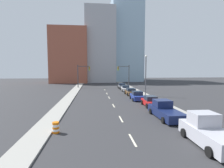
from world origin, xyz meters
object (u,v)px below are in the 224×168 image
traffic_signal_right (126,73)px  sedan_red (150,102)px  traffic_barrel (56,128)px  street_lamp (146,72)px  sedan_brown (131,92)px  traffic_signal_left (81,73)px  sedan_white (125,88)px  sedan_gray (122,86)px  pickup_truck_navy (165,111)px  sedan_blue (137,96)px  pickup_truck_silver (208,132)px

traffic_signal_right → sedan_red: size_ratio=1.54×
traffic_barrel → street_lamp: 23.80m
sedan_red → sedan_brown: (-0.44, 11.27, -0.05)m
traffic_signal_left → traffic_signal_right: 12.85m
sedan_white → sedan_gray: size_ratio=1.05×
sedan_brown → sedan_gray: 12.09m
traffic_barrel → sedan_white: sedan_white is taller
pickup_truck_navy → sedan_blue: 11.21m
sedan_blue → traffic_signal_left: bearing=120.5°
pickup_truck_silver → sedan_blue: 18.28m
street_lamp → sedan_white: 9.64m
pickup_truck_silver → pickup_truck_navy: 7.07m
traffic_signal_left → sedan_red: bearing=-65.6°
sedan_red → street_lamp: bearing=78.4°
sedan_brown → sedan_red: bearing=-88.8°
sedan_gray → pickup_truck_navy: bearing=-87.5°
traffic_signal_left → sedan_brown: (11.22, -14.46, -3.52)m
traffic_barrel → pickup_truck_navy: (11.12, 3.61, 0.29)m
street_lamp → pickup_truck_navy: bearing=-99.2°
sedan_white → sedan_red: bearing=-86.6°
traffic_signal_right → pickup_truck_navy: (-1.52, -31.65, -3.40)m
pickup_truck_silver → sedan_white: (-0.27, 30.87, -0.24)m
sedan_red → sedan_brown: size_ratio=1.01×
traffic_barrel → sedan_brown: bearing=62.1°
sedan_brown → sedan_gray: (0.10, 12.09, 0.02)m
sedan_red → traffic_barrel: bearing=-139.1°
street_lamp → sedan_gray: bearing=100.2°
traffic_signal_left → sedan_blue: bearing=-61.7°
traffic_signal_left → pickup_truck_silver: size_ratio=1.24×
traffic_barrel → sedan_gray: (11.12, 32.90, 0.19)m
traffic_signal_right → sedan_red: traffic_signal_right is taller
street_lamp → sedan_white: (-2.51, 8.36, -4.09)m
sedan_blue → pickup_truck_silver: bearing=-86.1°
traffic_signal_right → traffic_barrel: traffic_signal_right is taller
pickup_truck_navy → sedan_white: bearing=89.0°
pickup_truck_navy → traffic_signal_left: bearing=108.7°
sedan_red → sedan_gray: sedan_red is taller
traffic_signal_right → traffic_signal_left: bearing=180.0°
pickup_truck_silver → sedan_red: (0.09, 12.99, -0.20)m
pickup_truck_navy → sedan_brown: bearing=89.3°
sedan_red → pickup_truck_silver: bearing=-89.2°
sedan_brown → sedan_white: size_ratio=0.90×
sedan_brown → sedan_white: 6.61m
sedan_brown → sedan_gray: sedan_gray is taller
traffic_signal_right → traffic_barrel: size_ratio=6.90×
traffic_signal_left → traffic_barrel: size_ratio=6.90×
street_lamp → sedan_brown: 5.15m
sedan_blue → sedan_brown: (0.20, 5.99, -0.05)m
sedan_brown → pickup_truck_navy: bearing=-90.6°
traffic_signal_left → pickup_truck_silver: traffic_signal_left is taller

